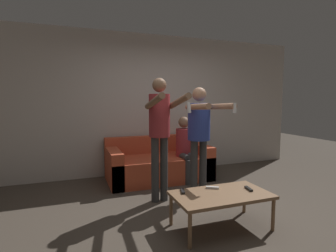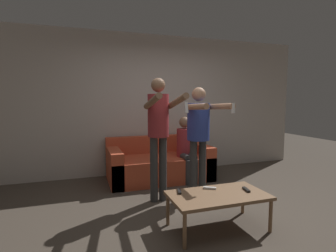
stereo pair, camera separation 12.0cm
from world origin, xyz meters
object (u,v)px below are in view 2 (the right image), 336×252
person_standing_left (159,125)px  coffee_table (218,197)px  person_seated (186,146)px  person_standing_right (199,128)px  remote_near (246,190)px  remote_mid (210,188)px  remote_far (179,191)px  couch (159,164)px

person_standing_left → coffee_table: person_standing_left is taller
person_seated → coffee_table: person_seated is taller
person_standing_right → coffee_table: 1.20m
coffee_table → remote_near: (0.36, -0.01, 0.05)m
person_standing_left → person_standing_right: size_ratio=1.07×
person_seated → remote_mid: size_ratio=7.76×
person_standing_right → remote_far: 1.17m
remote_near → person_seated: bearing=90.7°
person_standing_left → person_standing_right: (0.62, 0.00, -0.06)m
couch → remote_far: size_ratio=11.85×
person_seated → remote_far: (-0.73, -1.58, -0.21)m
couch → remote_mid: size_ratio=12.40×
person_standing_left → person_seated: person_standing_left is taller
remote_far → coffee_table: bearing=-25.5°
person_seated → remote_near: size_ratio=7.41×
person_standing_left → remote_mid: size_ratio=11.87×
person_seated → remote_far: person_seated is taller
person_standing_right → coffee_table: size_ratio=1.49×
person_standing_left → coffee_table: (0.40, -0.97, -0.72)m
person_standing_right → remote_near: size_ratio=10.56×
coffee_table → remote_near: bearing=-0.9°
couch → remote_mid: couch is taller
person_standing_right → remote_mid: (-0.23, -0.80, -0.62)m
couch → person_standing_left: size_ratio=1.04×
coffee_table → remote_near: 0.37m
person_seated → remote_near: bearing=-89.3°
remote_near → remote_far: size_ratio=1.00×
couch → person_standing_right: bearing=-73.5°
remote_mid → coffee_table: bearing=-85.8°
person_standing_right → person_seated: person_standing_right is taller
person_standing_left → remote_far: (0.01, -0.78, -0.68)m
couch → person_standing_left: (-0.31, -1.04, 0.82)m
couch → person_standing_right: (0.31, -1.04, 0.76)m
person_standing_left → remote_near: bearing=-52.1°
remote_near → remote_mid: bearing=154.3°
couch → person_standing_right: size_ratio=1.12×
couch → coffee_table: (0.09, -2.01, 0.10)m
coffee_table → remote_far: bearing=154.5°
person_standing_left → remote_far: 1.03m
person_standing_right → remote_far: size_ratio=10.57×
person_standing_right → remote_near: person_standing_right is taller
coffee_table → remote_near: size_ratio=7.08×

